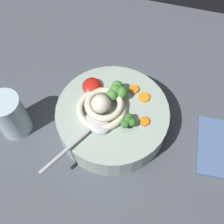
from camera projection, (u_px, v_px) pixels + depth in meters
table_slab at (99, 126)px, 67.18cm from camera, size 92.13×92.13×4.29cm
soup_bowl at (112, 119)px, 61.79cm from camera, size 24.66×24.66×6.54cm
noodle_pile at (102, 106)px, 58.06cm from camera, size 11.83×11.60×4.75cm
soup_spoon at (92, 127)px, 56.32cm from camera, size 16.69×11.31×1.60cm
chili_sauce_dollop at (91, 86)px, 61.34cm from camera, size 4.43×3.99×1.99cm
broccoli_floret_far at (128, 121)px, 55.96cm from camera, size 3.52×3.03×2.78cm
broccoli_floret_front at (117, 91)px, 58.80cm from camera, size 5.01×4.31×3.96cm
carrot_slice_center at (133, 89)px, 61.70cm from camera, size 2.26×2.26×0.56cm
carrot_slice_extra_b at (144, 121)px, 57.59cm from camera, size 2.19×2.19×0.53cm
carrot_slice_beside_chili at (144, 97)px, 60.69cm from camera, size 2.53×2.53×0.45cm
drinking_glass at (10, 116)px, 59.82cm from camera, size 6.98×6.98×11.01cm
folded_napkin at (220, 148)px, 61.52cm from camera, size 14.82×11.16×0.80cm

